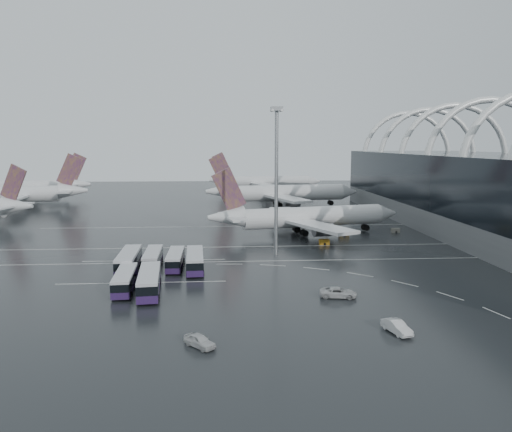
{
  "coord_description": "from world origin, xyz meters",
  "views": [
    {
      "loc": [
        -10.33,
        -97.44,
        22.94
      ],
      "look_at": [
        -3.03,
        11.55,
        7.0
      ],
      "focal_mm": 35.0,
      "sensor_mm": 36.0,
      "label": 1
    }
  ],
  "objects": [
    {
      "name": "lane_marking_far",
      "position": [
        0.0,
        40.0,
        0.01
      ],
      "size": [
        120.0,
        0.25,
        0.01
      ],
      "primitive_type": "cube",
      "color": "silver",
      "rests_on": "ground"
    },
    {
      "name": "bus_row_near_b",
      "position": [
        -23.49,
        -5.48,
        1.68
      ],
      "size": [
        3.33,
        12.55,
        3.07
      ],
      "rotation": [
        0.0,
        0.0,
        1.61
      ],
      "color": "#20133D",
      "rests_on": "ground"
    },
    {
      "name": "bus_bay_line_north",
      "position": [
        -24.0,
        0.0,
        0.01
      ],
      "size": [
        28.0,
        0.25,
        0.01
      ],
      "primitive_type": "cube",
      "color": "silver",
      "rests_on": "ground"
    },
    {
      "name": "lane_marking_mid",
      "position": [
        0.0,
        12.0,
        0.01
      ],
      "size": [
        120.0,
        0.25,
        0.01
      ],
      "primitive_type": "cube",
      "color": "silver",
      "rests_on": "ground"
    },
    {
      "name": "van_curve_b",
      "position": [
        -13.12,
        -43.17,
        0.72
      ],
      "size": [
        4.14,
        4.29,
        1.45
      ],
      "primitive_type": "imported",
      "rotation": [
        0.0,
        0.0,
        0.74
      ],
      "color": "#BEBEBE",
      "rests_on": "ground"
    },
    {
      "name": "airliner_gate_b",
      "position": [
        10.62,
        81.91,
        4.92
      ],
      "size": [
        56.65,
        50.57,
        19.66
      ],
      "rotation": [
        0.0,
        0.0,
        0.12
      ],
      "color": "silver",
      "rests_on": "ground"
    },
    {
      "name": "jet_remote_mid",
      "position": [
        -80.59,
        84.71,
        5.04
      ],
      "size": [
        44.82,
        36.14,
        19.51
      ],
      "rotation": [
        0.0,
        0.0,
        3.23
      ],
      "color": "silver",
      "rests_on": "ground"
    },
    {
      "name": "jet_remote_far",
      "position": [
        -86.78,
        115.15,
        4.94
      ],
      "size": [
        43.84,
        35.27,
        19.15
      ],
      "rotation": [
        0.0,
        0.0,
        3.18
      ],
      "color": "silver",
      "rests_on": "ground"
    },
    {
      "name": "airliner_main",
      "position": [
        10.04,
        25.96,
        4.35
      ],
      "size": [
        50.92,
        43.98,
        17.38
      ],
      "rotation": [
        0.0,
        0.0,
        0.23
      ],
      "color": "silver",
      "rests_on": "ground"
    },
    {
      "name": "gse_cart_belly_e",
      "position": [
        16.43,
        30.67,
        0.64
      ],
      "size": [
        2.34,
        1.38,
        1.28
      ],
      "primitive_type": "cube",
      "color": "#A97216",
      "rests_on": "ground"
    },
    {
      "name": "gse_cart_belly_a",
      "position": [
        20.03,
        24.36,
        0.67
      ],
      "size": [
        2.47,
        1.46,
        1.35
      ],
      "primitive_type": "cube",
      "color": "#A97216",
      "rests_on": "ground"
    },
    {
      "name": "bus_row_far_c",
      "position": [
        -21.81,
        -21.77,
        1.85
      ],
      "size": [
        4.34,
        13.92,
        3.37
      ],
      "rotation": [
        0.0,
        0.0,
        1.66
      ],
      "color": "#20133D",
      "rests_on": "ground"
    },
    {
      "name": "airliner_gate_c",
      "position": [
        9.02,
        137.88,
        4.74
      ],
      "size": [
        53.21,
        48.99,
        18.95
      ],
      "rotation": [
        0.0,
        0.0,
        0.07
      ],
      "color": "silver",
      "rests_on": "ground"
    },
    {
      "name": "van_curve_c",
      "position": [
        10.72,
        -40.53,
        0.77
      ],
      "size": [
        2.85,
        4.95,
        1.54
      ],
      "primitive_type": "imported",
      "rotation": [
        0.0,
        0.0,
        0.27
      ],
      "color": "#BEBEBE",
      "rests_on": "ground"
    },
    {
      "name": "bus_row_near_d",
      "position": [
        -15.53,
        -7.95,
        1.78
      ],
      "size": [
        3.68,
        13.3,
        3.24
      ],
      "rotation": [
        0.0,
        0.0,
        1.62
      ],
      "color": "#20133D",
      "rests_on": "ground"
    },
    {
      "name": "bus_row_far_b",
      "position": [
        -25.84,
        -20.08,
        1.65
      ],
      "size": [
        3.51,
        12.32,
        3.0
      ],
      "rotation": [
        0.0,
        0.0,
        1.63
      ],
      "color": "#20133D",
      "rests_on": "ground"
    },
    {
      "name": "bus_bay_line_south",
      "position": [
        -24.0,
        -16.0,
        0.01
      ],
      "size": [
        28.0,
        0.25,
        0.01
      ],
      "primitive_type": "cube",
      "color": "silver",
      "rests_on": "ground"
    },
    {
      "name": "gse_cart_belly_c",
      "position": [
        12.72,
        13.02,
        0.61
      ],
      "size": [
        2.25,
        1.33,
        1.23
      ],
      "primitive_type": "cube",
      "color": "#A97216",
      "rests_on": "ground"
    },
    {
      "name": "floodlight_mast",
      "position": [
        0.52,
        2.93,
        18.97
      ],
      "size": [
        2.31,
        2.31,
        30.15
      ],
      "color": "gray",
      "rests_on": "ground"
    },
    {
      "name": "ground",
      "position": [
        0.0,
        0.0,
        0.0
      ],
      "size": [
        420.0,
        420.0,
        0.0
      ],
      "primitive_type": "plane",
      "color": "black",
      "rests_on": "ground"
    },
    {
      "name": "gse_cart_belly_d",
      "position": [
        34.34,
        27.23,
        0.56
      ],
      "size": [
        2.05,
        1.21,
        1.12
      ],
      "primitive_type": "cube",
      "color": "slate",
      "rests_on": "ground"
    },
    {
      "name": "van_curve_a",
      "position": [
        6.85,
        -26.06,
        0.77
      ],
      "size": [
        5.85,
        3.39,
        1.53
      ],
      "primitive_type": "imported",
      "rotation": [
        0.0,
        0.0,
        1.41
      ],
      "color": "#BEBEBE",
      "rests_on": "ground"
    },
    {
      "name": "bus_row_near_a",
      "position": [
        -27.5,
        -7.69,
        1.89
      ],
      "size": [
        3.75,
        14.05,
        3.43
      ],
      "rotation": [
        0.0,
        0.0,
        1.61
      ],
      "color": "#20133D",
      "rests_on": "ground"
    },
    {
      "name": "bus_row_near_c",
      "position": [
        -19.26,
        -6.14,
        1.62
      ],
      "size": [
        2.97,
        12.02,
        2.95
      ],
      "rotation": [
        0.0,
        0.0,
        1.58
      ],
      "color": "#20133D",
      "rests_on": "ground"
    },
    {
      "name": "lane_marking_near",
      "position": [
        0.0,
        -2.0,
        0.01
      ],
      "size": [
        120.0,
        0.25,
        0.01
      ],
      "primitive_type": "cube",
      "color": "silver",
      "rests_on": "ground"
    }
  ]
}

